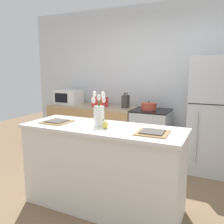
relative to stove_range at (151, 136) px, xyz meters
name	(u,v)px	position (x,y,z in m)	size (l,w,h in m)	color
ground_plane	(103,206)	(-0.10, -1.60, -0.45)	(10.00, 10.00, 0.00)	brown
back_wall	(153,82)	(-0.10, 0.40, 0.90)	(5.20, 0.08, 2.70)	silver
kitchen_island	(102,167)	(-0.10, -1.60, 0.03)	(1.80, 0.66, 0.95)	silver
back_counter	(92,129)	(-1.16, 0.00, 0.00)	(1.68, 0.60, 0.90)	tan
stove_range	(151,136)	(0.00, 0.00, 0.00)	(0.60, 0.61, 0.90)	#B2B5B7
refrigerator	(213,116)	(0.95, 0.00, 0.43)	(0.68, 0.67, 1.76)	#B7BABC
flower_vase	(99,113)	(-0.14, -1.59, 0.65)	(0.18, 0.14, 0.38)	silver
pear_figurine	(105,125)	(-0.03, -1.66, 0.54)	(0.06, 0.06, 0.10)	#E5CC4C
plate_setting_left	(57,121)	(-0.68, -1.65, 0.51)	(0.32, 0.32, 0.02)	olive
plate_setting_right	(153,132)	(0.48, -1.65, 0.51)	(0.32, 0.32, 0.02)	olive
toaster	(100,102)	(-0.97, -0.04, 0.54)	(0.28, 0.18, 0.17)	red
cooking_pot	(149,106)	(-0.06, 0.01, 0.51)	(0.26, 0.26, 0.14)	#CC4C38
microwave	(69,97)	(-1.69, 0.00, 0.58)	(0.48, 0.37, 0.27)	white
knife_block	(126,101)	(-0.49, 0.03, 0.56)	(0.10, 0.14, 0.27)	#3D3833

